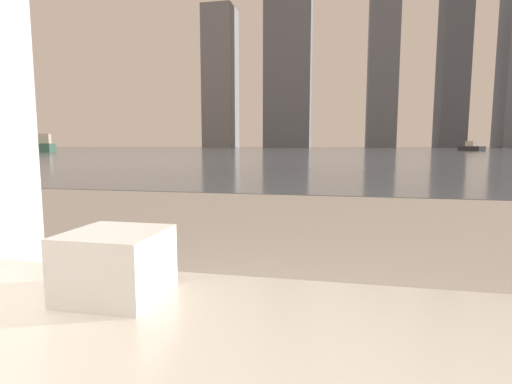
# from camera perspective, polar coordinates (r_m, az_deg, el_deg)

# --- Properties ---
(towel_stack) EXTENTS (0.22, 0.22, 0.16)m
(towel_stack) POSITION_cam_1_polar(r_m,az_deg,el_deg) (1.03, -19.38, -9.65)
(towel_stack) COLOR white
(towel_stack) RESTS_ON bathtub
(harbor_water) EXTENTS (180.00, 110.00, 0.01)m
(harbor_water) POSITION_cam_1_polar(r_m,az_deg,el_deg) (62.03, 11.40, 5.86)
(harbor_water) COLOR slate
(harbor_water) RESTS_ON ground_plane
(harbor_boat_1) EXTENTS (2.88, 3.72, 1.35)m
(harbor_boat_1) POSITION_cam_1_polar(r_m,az_deg,el_deg) (63.02, 28.41, 5.63)
(harbor_boat_1) COLOR #2D2D33
(harbor_boat_1) RESTS_ON harbor_water
(harbor_boat_2) EXTENTS (4.59, 5.86, 2.13)m
(harbor_boat_2) POSITION_cam_1_polar(r_m,az_deg,el_deg) (54.25, -28.06, 5.88)
(harbor_boat_2) COLOR #335647
(harbor_boat_2) RESTS_ON harbor_water
(skyline_tower_0) EXTENTS (8.90, 10.05, 40.97)m
(skyline_tower_0) POSITION_cam_1_polar(r_m,az_deg,el_deg) (124.78, -5.09, 15.82)
(skyline_tower_0) COLOR slate
(skyline_tower_0) RESTS_ON ground_plane
(skyline_tower_1) EXTENTS (13.38, 7.08, 83.34)m
(skyline_tower_1) POSITION_cam_1_polar(r_m,az_deg,el_deg) (125.78, 4.66, 25.71)
(skyline_tower_1) COLOR slate
(skyline_tower_1) RESTS_ON ground_plane
(skyline_tower_2) EXTENTS (8.00, 6.25, 46.79)m
(skyline_tower_2) POSITION_cam_1_polar(r_m,az_deg,el_deg) (120.67, 17.69, 17.25)
(skyline_tower_2) COLOR slate
(skyline_tower_2) RESTS_ON ground_plane
(skyline_tower_3) EXTENTS (6.78, 9.09, 68.86)m
(skyline_tower_3) POSITION_cam_1_polar(r_m,az_deg,el_deg) (126.11, 26.65, 21.54)
(skyline_tower_3) COLOR #4C515B
(skyline_tower_3) RESTS_ON ground_plane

